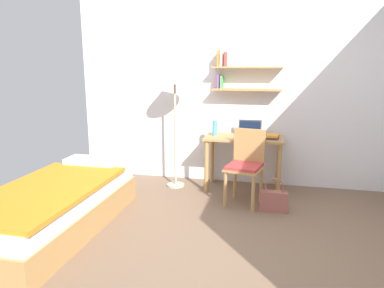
% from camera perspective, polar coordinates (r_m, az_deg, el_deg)
% --- Properties ---
extents(ground_plane, '(5.28, 5.28, 0.00)m').
position_cam_1_polar(ground_plane, '(3.32, 1.93, -16.61)').
color(ground_plane, brown).
extents(wall_back, '(4.40, 0.27, 2.60)m').
position_cam_1_polar(wall_back, '(4.91, 6.68, 8.78)').
color(wall_back, white).
rests_on(wall_back, ground_plane).
extents(bed, '(0.90, 2.03, 0.54)m').
position_cam_1_polar(bed, '(3.83, -21.05, -9.41)').
color(bed, '#B2844C').
rests_on(bed, ground_plane).
extents(desk, '(1.00, 0.51, 0.71)m').
position_cam_1_polar(desk, '(4.68, 8.30, -0.55)').
color(desk, '#B2844C').
rests_on(desk, ground_plane).
extents(desk_chair, '(0.48, 0.49, 0.88)m').
position_cam_1_polar(desk_chair, '(4.23, 8.60, -3.08)').
color(desk_chair, '#B2844C').
rests_on(desk_chair, ground_plane).
extents(standing_lamp, '(0.40, 0.40, 1.61)m').
position_cam_1_polar(standing_lamp, '(4.65, -2.80, 10.02)').
color(standing_lamp, '#B2A893').
rests_on(standing_lamp, ground_plane).
extents(laptop, '(0.30, 0.21, 0.20)m').
position_cam_1_polar(laptop, '(4.72, 9.20, 1.93)').
color(laptop, '#2D2D33').
rests_on(laptop, desk).
extents(water_bottle, '(0.06, 0.06, 0.20)m').
position_cam_1_polar(water_bottle, '(4.67, 3.68, 2.57)').
color(water_bottle, '#4C99DB').
rests_on(water_bottle, desk).
extents(book_stack, '(0.17, 0.24, 0.05)m').
position_cam_1_polar(book_stack, '(4.61, 12.74, 1.19)').
color(book_stack, '#333338').
rests_on(book_stack, desk).
extents(handbag, '(0.31, 0.11, 0.39)m').
position_cam_1_polar(handbag, '(4.15, 12.94, -8.75)').
color(handbag, '#99564C').
rests_on(handbag, ground_plane).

